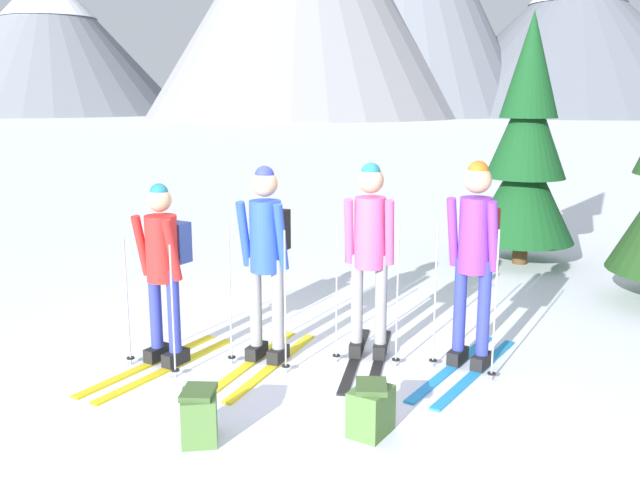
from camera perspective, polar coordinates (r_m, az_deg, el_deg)
The scene contains 9 objects.
ground_plane at distance 6.31m, azimuth -1.96°, elevation -10.33°, with size 400.00×400.00×0.00m, color white.
skier_in_red at distance 6.24m, azimuth -12.76°, elevation -2.06°, with size 1.07×1.62×1.64m.
skier_in_blue at distance 6.14m, azimuth -4.44°, elevation -1.05°, with size 0.85×1.69×1.78m.
skier_in_pink at distance 6.23m, azimuth 4.09°, elevation -0.97°, with size 0.61×1.62×1.80m.
skier_in_purple at distance 6.13m, azimuth 12.61°, elevation -0.99°, with size 1.17×1.70×1.84m.
pine_tree_mid at distance 10.12m, azimuth 16.60°, elevation 6.96°, with size 1.45×1.45×3.49m.
backpack_on_snow_front at distance 5.10m, azimuth 4.21°, elevation -13.71°, with size 0.36×0.40×0.38m.
backpack_on_snow_beside at distance 5.07m, azimuth -9.89°, elevation -14.01°, with size 0.29×0.36×0.38m.
mountain_ridge_distant at distance 80.70m, azimuth 2.86°, elevation 18.70°, with size 94.16×43.40×29.69m.
Camera 1 is at (0.51, -5.81, 2.39)m, focal length 38.90 mm.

